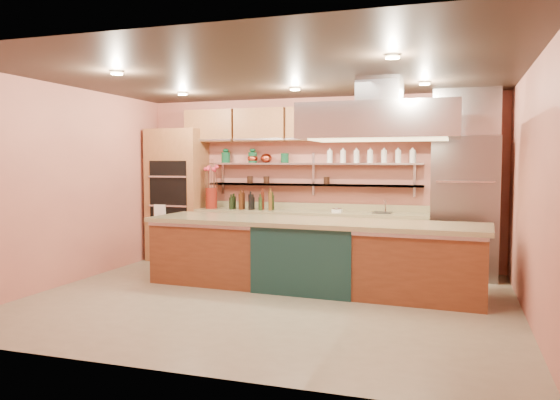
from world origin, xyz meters
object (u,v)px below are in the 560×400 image
(flower_vase, at_px, (211,198))
(green_canister, at_px, (285,158))
(kitchen_scale, at_px, (337,209))
(copper_kettle, at_px, (266,158))
(island, at_px, (311,255))
(refrigerator, at_px, (464,208))

(flower_vase, xyz_separation_m, green_canister, (1.26, 0.22, 0.69))
(kitchen_scale, distance_m, copper_kettle, 1.53)
(island, distance_m, green_canister, 2.29)
(copper_kettle, bearing_deg, refrigerator, -4.11)
(copper_kettle, bearing_deg, flower_vase, -166.62)
(refrigerator, relative_size, copper_kettle, 10.72)
(flower_vase, height_order, kitchen_scale, flower_vase)
(island, distance_m, copper_kettle, 2.44)
(refrigerator, xyz_separation_m, island, (-1.98, -1.41, -0.58))
(island, relative_size, copper_kettle, 23.06)
(refrigerator, relative_size, green_canister, 13.07)
(island, relative_size, kitchen_scale, 29.51)
(island, bearing_deg, kitchen_scale, 90.93)
(flower_vase, bearing_deg, kitchen_scale, 0.00)
(kitchen_scale, xyz_separation_m, green_canister, (-0.95, 0.22, 0.82))
(refrigerator, xyz_separation_m, flower_vase, (-4.13, 0.01, 0.06))
(copper_kettle, bearing_deg, green_canister, 0.00)
(refrigerator, distance_m, flower_vase, 4.13)
(island, bearing_deg, green_canister, 121.53)
(green_canister, bearing_deg, island, -61.47)
(refrigerator, height_order, island, refrigerator)
(green_canister, bearing_deg, kitchen_scale, -13.10)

